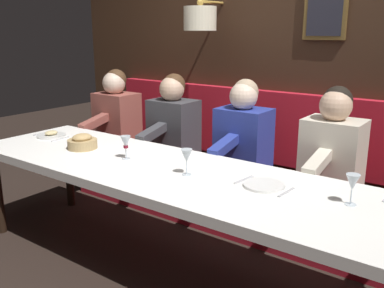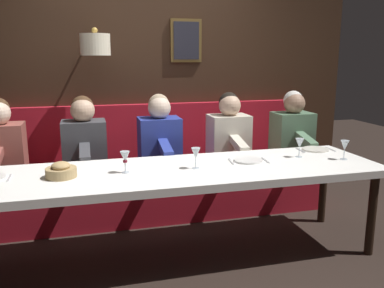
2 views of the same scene
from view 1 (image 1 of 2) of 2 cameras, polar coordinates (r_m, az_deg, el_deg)
The scene contains 14 objects.
ground_plane at distance 3.07m, azimuth -2.50°, elevation -16.70°, with size 12.00×12.00×0.00m, color black.
dining_table at distance 2.77m, azimuth -2.66°, elevation -4.56°, with size 0.90×3.24×0.74m.
banquette_bench at distance 3.62m, azimuth 6.36°, elevation -7.58°, with size 0.52×3.44×0.45m, color red.
back_wall_panel at distance 3.87m, azimuth 11.14°, elevation 11.01°, with size 0.59×4.64×2.90m.
diner_near at distance 3.15m, azimuth 18.20°, elevation -0.38°, with size 0.60×0.40×0.79m.
diner_middle at distance 3.43m, azimuth 6.81°, elevation 1.48°, with size 0.60×0.40×0.79m.
diner_far at distance 3.82m, azimuth -2.54°, elevation 2.96°, with size 0.60×0.40×0.79m.
diner_farthest at distance 4.29m, azimuth -10.05°, elevation 4.09°, with size 0.60×0.40×0.79m.
place_setting_0 at distance 3.78m, azimuth -18.20°, elevation 1.16°, with size 0.24×0.31×0.05m.
place_setting_2 at distance 2.50m, azimuth 9.59°, elevation -5.42°, with size 0.24×0.32×0.01m.
wine_glass_1 at distance 2.32m, azimuth 20.57°, elevation -4.90°, with size 0.07×0.07×0.16m.
wine_glass_2 at distance 2.98m, azimuth -8.87°, elevation 0.14°, with size 0.07×0.07×0.16m.
wine_glass_3 at distance 2.62m, azimuth -0.72°, elevation -1.69°, with size 0.07×0.07×0.16m.
bread_bowl at distance 3.33m, azimuth -14.40°, elevation 0.22°, with size 0.22×0.22×0.12m.
Camera 1 is at (-2.03, -1.64, 1.61)m, focal length 40.11 mm.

